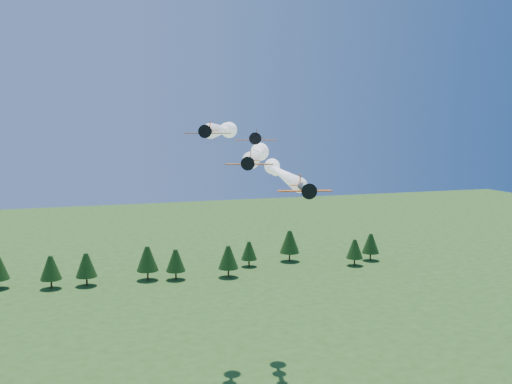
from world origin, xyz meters
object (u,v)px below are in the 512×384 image
object	(u,v)px
plane_left	(223,130)
plane_right	(281,173)
plane_slot	(256,138)
plane_lead	(257,154)

from	to	relation	value
plane_left	plane_right	distance (m)	14.80
plane_left	plane_slot	distance (m)	21.60
plane_lead	plane_left	world-z (taller)	plane_left
plane_right	plane_slot	size ratio (longest dim) A/B	6.48
plane_left	plane_right	world-z (taller)	plane_left
plane_lead	plane_slot	world-z (taller)	plane_slot
plane_lead	plane_slot	bearing A→B (deg)	-88.92
plane_left	plane_right	bearing A→B (deg)	5.18
plane_lead	plane_right	xyz separation A→B (m)	(8.73, 10.93, -4.64)
plane_lead	plane_left	size ratio (longest dim) A/B	0.84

